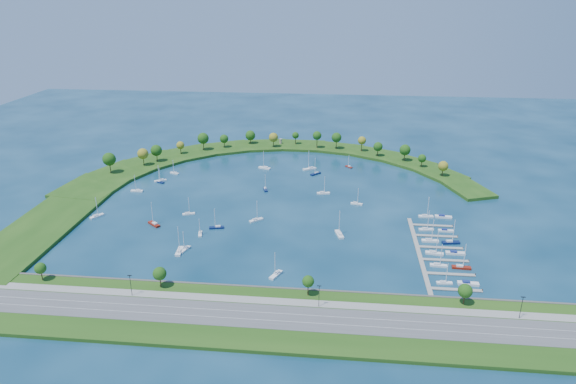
# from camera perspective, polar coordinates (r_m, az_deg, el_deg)

# --- Properties ---
(ground) EXTENTS (700.00, 700.00, 0.00)m
(ground) POSITION_cam_1_polar(r_m,az_deg,el_deg) (320.99, -0.98, -0.96)
(ground) COLOR #072941
(ground) RESTS_ON ground
(south_shoreline) EXTENTS (420.00, 43.10, 11.60)m
(south_shoreline) POSITION_cam_1_polar(r_m,az_deg,el_deg) (213.68, -4.94, -13.49)
(south_shoreline) COLOR #1E4612
(south_shoreline) RESTS_ON ground
(breakwater) EXTENTS (286.74, 247.64, 2.00)m
(breakwater) POSITION_cam_1_polar(r_m,az_deg,el_deg) (373.13, -7.19, 2.35)
(breakwater) COLOR #1E4612
(breakwater) RESTS_ON ground
(breakwater_trees) EXTENTS (241.40, 92.90, 14.95)m
(breakwater_trees) POSITION_cam_1_polar(r_m,az_deg,el_deg) (398.58, -3.00, 5.22)
(breakwater_trees) COLOR #382314
(breakwater_trees) RESTS_ON breakwater
(harbor_tower) EXTENTS (2.60, 2.60, 4.16)m
(harbor_tower) POSITION_cam_1_polar(r_m,az_deg,el_deg) (432.82, -0.83, 5.70)
(harbor_tower) COLOR gray
(harbor_tower) RESTS_ON breakwater
(dock_system) EXTENTS (24.28, 82.00, 1.60)m
(dock_system) POSITION_cam_1_polar(r_m,az_deg,el_deg) (268.42, 15.94, -6.59)
(dock_system) COLOR gray
(dock_system) RESTS_ON ground
(moored_boat_0) EXTENTS (7.61, 7.85, 12.56)m
(moored_boat_0) POSITION_cam_1_polar(r_m,az_deg,el_deg) (366.33, 3.11, 2.11)
(moored_boat_0) COLOR #0B1844
(moored_boat_0) RESTS_ON ground
(moored_boat_1) EXTENTS (4.13, 7.77, 11.00)m
(moored_boat_1) POSITION_cam_1_polar(r_m,az_deg,el_deg) (337.50, -2.55, 0.35)
(moored_boat_1) COLOR #0B1844
(moored_boat_1) RESTS_ON ground
(moored_boat_2) EXTENTS (7.98, 2.25, 11.73)m
(moored_boat_2) POSITION_cam_1_polar(r_m,az_deg,el_deg) (349.03, -16.49, 0.18)
(moored_boat_2) COLOR white
(moored_boat_2) RESTS_ON ground
(moored_boat_3) EXTENTS (6.62, 8.32, 12.37)m
(moored_boat_3) POSITION_cam_1_polar(r_m,az_deg,el_deg) (317.88, -20.55, -2.49)
(moored_boat_3) COLOR white
(moored_boat_3) RESTS_ON ground
(moored_boat_4) EXTENTS (5.31, 10.08, 14.28)m
(moored_boat_4) POSITION_cam_1_polar(r_m,az_deg,el_deg) (277.53, 5.76, -4.67)
(moored_boat_4) COLOR white
(moored_boat_4) RESTS_ON ground
(moored_boat_5) EXTENTS (7.51, 3.42, 10.66)m
(moored_boat_5) POSITION_cam_1_polar(r_m,az_deg,el_deg) (317.74, 7.66, -1.24)
(moored_boat_5) COLOR white
(moored_boat_5) RESTS_ON ground
(moored_boat_6) EXTENTS (5.69, 5.82, 9.35)m
(moored_boat_6) POSITION_cam_1_polar(r_m,az_deg,el_deg) (383.21, 6.81, 2.87)
(moored_boat_6) COLOR maroon
(moored_boat_6) RESTS_ON ground
(moored_boat_7) EXTENTS (3.47, 9.65, 13.90)m
(moored_boat_7) POSITION_cam_1_polar(r_m,az_deg,el_deg) (264.97, -12.03, -6.43)
(moored_boat_7) COLOR white
(moored_boat_7) RESTS_ON ground
(moored_boat_8) EXTENTS (7.20, 4.91, 10.38)m
(moored_boat_8) POSITION_cam_1_polar(r_m,az_deg,el_deg) (361.12, -14.13, 1.15)
(moored_boat_8) COLOR #0B1844
(moored_boat_8) RESTS_ON ground
(moored_boat_9) EXTENTS (7.48, 4.49, 10.63)m
(moored_boat_9) POSITION_cam_1_polar(r_m,az_deg,el_deg) (306.64, -11.04, -2.34)
(moored_boat_9) COLOR white
(moored_boat_9) RESTS_ON ground
(moored_boat_10) EXTENTS (8.75, 7.87, 13.55)m
(moored_boat_10) POSITION_cam_1_polar(r_m,az_deg,el_deg) (297.51, -14.72, -3.43)
(moored_boat_10) COLOR maroon
(moored_boat_10) RESTS_ON ground
(moored_boat_11) EXTENTS (4.27, 7.62, 10.81)m
(moored_boat_11) POSITION_cam_1_polar(r_m,az_deg,el_deg) (266.62, -11.40, -6.21)
(moored_boat_11) COLOR white
(moored_boat_11) RESTS_ON ground
(moored_boat_12) EXTENTS (5.74, 8.73, 12.52)m
(moored_boat_12) POSITION_cam_1_polar(r_m,az_deg,el_deg) (239.75, -1.35, -9.14)
(moored_boat_12) COLOR white
(moored_boat_12) RESTS_ON ground
(moored_boat_13) EXTENTS (3.23, 6.86, 9.73)m
(moored_boat_13) POSITION_cam_1_polar(r_m,az_deg,el_deg) (281.22, -9.77, -4.55)
(moored_boat_13) COLOR white
(moored_boat_13) RESTS_ON ground
(moored_boat_14) EXTENTS (9.59, 5.76, 13.64)m
(moored_boat_14) POSITION_cam_1_polar(r_m,az_deg,el_deg) (377.80, -2.62, 2.74)
(moored_boat_14) COLOR white
(moored_boat_14) RESTS_ON ground
(moored_boat_15) EXTENTS (10.11, 7.40, 14.75)m
(moored_boat_15) POSITION_cam_1_polar(r_m,az_deg,el_deg) (375.63, 2.44, 2.64)
(moored_boat_15) COLOR white
(moored_boat_15) RESTS_ON ground
(moored_boat_16) EXTENTS (7.21, 4.41, 10.26)m
(moored_boat_16) POSITION_cam_1_polar(r_m,az_deg,el_deg) (376.11, -12.55, 2.12)
(moored_boat_16) COLOR white
(moored_boat_16) RESTS_ON ground
(moored_boat_17) EXTENTS (8.40, 3.93, 11.91)m
(moored_boat_17) POSITION_cam_1_polar(r_m,az_deg,el_deg) (286.80, -7.96, -3.88)
(moored_boat_17) COLOR #0B1844
(moored_boat_17) RESTS_ON ground
(moored_boat_18) EXTENTS (8.11, 6.45, 12.07)m
(moored_boat_18) POSITION_cam_1_polar(r_m,az_deg,el_deg) (363.43, -14.04, 1.30)
(moored_boat_18) COLOR white
(moored_boat_18) RESTS_ON ground
(moored_boat_19) EXTENTS (8.63, 3.85, 12.26)m
(moored_boat_19) POSITION_cam_1_polar(r_m,az_deg,el_deg) (331.64, 3.95, -0.07)
(moored_boat_19) COLOR white
(moored_boat_19) RESTS_ON ground
(moored_boat_20) EXTENTS (7.89, 7.22, 12.31)m
(moored_boat_20) POSITION_cam_1_polar(r_m,az_deg,el_deg) (293.36, -3.57, -3.09)
(moored_boat_20) COLOR white
(moored_boat_20) RESTS_ON ground
(docked_boat_0) EXTENTS (7.20, 2.41, 10.42)m
(docked_boat_0) POSITION_cam_1_polar(r_m,az_deg,el_deg) (244.23, 17.05, -9.59)
(docked_boat_0) COLOR white
(docked_boat_0) RESTS_ON ground
(docked_boat_1) EXTENTS (9.47, 3.09, 1.91)m
(docked_boat_1) POSITION_cam_1_polar(r_m,az_deg,el_deg) (246.94, 19.43, -9.58)
(docked_boat_1) COLOR white
(docked_boat_1) RESTS_ON ground
(docked_boat_2) EXTENTS (8.19, 2.78, 11.85)m
(docked_boat_2) POSITION_cam_1_polar(r_m,az_deg,el_deg) (257.44, 16.44, -7.79)
(docked_boat_2) COLOR white
(docked_boat_2) RESTS_ON ground
(docked_boat_3) EXTENTS (8.99, 2.95, 13.05)m
(docked_boat_3) POSITION_cam_1_polar(r_m,az_deg,el_deg) (258.87, 18.77, -7.91)
(docked_boat_3) COLOR maroon
(docked_boat_3) RESTS_ON ground
(docked_boat_4) EXTENTS (9.10, 3.80, 12.97)m
(docked_boat_4) POSITION_cam_1_polar(r_m,az_deg,el_deg) (267.83, 16.01, -6.52)
(docked_boat_4) COLOR white
(docked_boat_4) RESTS_ON ground
(docked_boat_5) EXTENTS (9.55, 2.86, 1.94)m
(docked_boat_5) POSITION_cam_1_polar(r_m,az_deg,el_deg) (271.06, 18.15, -6.48)
(docked_boat_5) COLOR white
(docked_boat_5) RESTS_ON ground
(docked_boat_6) EXTENTS (8.83, 2.54, 12.95)m
(docked_boat_6) POSITION_cam_1_polar(r_m,az_deg,el_deg) (279.80, 15.56, -5.20)
(docked_boat_6) COLOR white
(docked_boat_6) RESTS_ON ground
(docked_boat_7) EXTENTS (9.49, 3.98, 13.52)m
(docked_boat_7) POSITION_cam_1_polar(r_m,az_deg,el_deg) (281.01, 17.71, -5.33)
(docked_boat_7) COLOR #0B1844
(docked_boat_7) RESTS_ON ground
(docked_boat_8) EXTENTS (8.27, 3.15, 11.86)m
(docked_boat_8) POSITION_cam_1_polar(r_m,az_deg,el_deg) (291.99, 15.16, -3.99)
(docked_boat_8) COLOR white
(docked_boat_8) RESTS_ON ground
(docked_boat_9) EXTENTS (8.34, 2.44, 1.70)m
(docked_boat_9) POSITION_cam_1_polar(r_m,az_deg,el_deg) (293.58, 17.18, -4.13)
(docked_boat_9) COLOR white
(docked_boat_9) RESTS_ON ground
(docked_boat_10) EXTENTS (8.65, 2.96, 12.51)m
(docked_boat_10) POSITION_cam_1_polar(r_m,az_deg,el_deg) (308.09, 15.13, -2.58)
(docked_boat_10) COLOR white
(docked_boat_10) RESTS_ON ground
(docked_boat_11) EXTENTS (9.80, 3.51, 1.96)m
(docked_boat_11) POSITION_cam_1_polar(r_m,az_deg,el_deg) (310.33, 16.93, -2.65)
(docked_boat_11) COLOR white
(docked_boat_11) RESTS_ON ground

